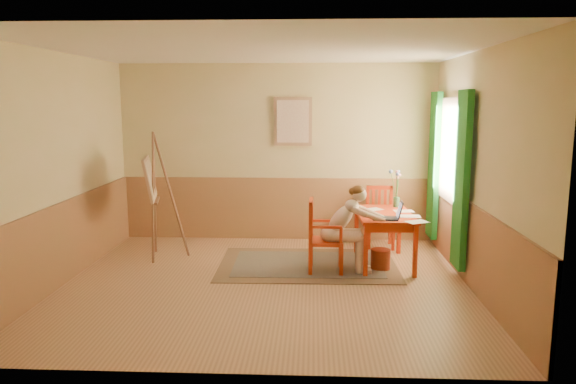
{
  "coord_description": "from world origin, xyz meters",
  "views": [
    {
      "loc": [
        0.57,
        -6.36,
        2.2
      ],
      "look_at": [
        0.25,
        0.55,
        1.05
      ],
      "focal_mm": 33.82,
      "sensor_mm": 36.0,
      "label": 1
    }
  ],
  "objects_px": {
    "chair_left": "(322,236)",
    "easel": "(152,184)",
    "table": "(384,219)",
    "chair_back": "(380,217)",
    "figure": "(347,225)",
    "laptop": "(390,215)"
  },
  "relations": [
    {
      "from": "table",
      "to": "chair_back",
      "type": "bearing_deg",
      "value": 86.41
    },
    {
      "from": "table",
      "to": "chair_back",
      "type": "height_order",
      "value": "chair_back"
    },
    {
      "from": "chair_left",
      "to": "chair_back",
      "type": "bearing_deg",
      "value": 55.59
    },
    {
      "from": "chair_back",
      "to": "easel",
      "type": "distance_m",
      "value": 3.42
    },
    {
      "from": "chair_left",
      "to": "laptop",
      "type": "xyz_separation_m",
      "value": [
        0.86,
        -0.02,
        0.29
      ]
    },
    {
      "from": "laptop",
      "to": "table",
      "type": "bearing_deg",
      "value": 92.38
    },
    {
      "from": "figure",
      "to": "easel",
      "type": "xyz_separation_m",
      "value": [
        -2.7,
        0.57,
        0.43
      ]
    },
    {
      "from": "table",
      "to": "easel",
      "type": "distance_m",
      "value": 3.26
    },
    {
      "from": "table",
      "to": "figure",
      "type": "xyz_separation_m",
      "value": [
        -0.53,
        -0.37,
        0.0
      ]
    },
    {
      "from": "table",
      "to": "chair_back",
      "type": "xyz_separation_m",
      "value": [
        0.06,
        0.96,
        -0.17
      ]
    },
    {
      "from": "figure",
      "to": "easel",
      "type": "distance_m",
      "value": 2.79
    },
    {
      "from": "chair_back",
      "to": "figure",
      "type": "distance_m",
      "value": 1.46
    },
    {
      "from": "chair_back",
      "to": "table",
      "type": "bearing_deg",
      "value": -93.59
    },
    {
      "from": "table",
      "to": "easel",
      "type": "relative_size",
      "value": 0.68
    },
    {
      "from": "chair_left",
      "to": "laptop",
      "type": "distance_m",
      "value": 0.91
    },
    {
      "from": "table",
      "to": "laptop",
      "type": "height_order",
      "value": "laptop"
    },
    {
      "from": "table",
      "to": "chair_left",
      "type": "height_order",
      "value": "chair_left"
    },
    {
      "from": "figure",
      "to": "table",
      "type": "bearing_deg",
      "value": 35.04
    },
    {
      "from": "table",
      "to": "easel",
      "type": "bearing_deg",
      "value": 176.39
    },
    {
      "from": "laptop",
      "to": "easel",
      "type": "distance_m",
      "value": 3.31
    },
    {
      "from": "chair_left",
      "to": "easel",
      "type": "bearing_deg",
      "value": 166.67
    },
    {
      "from": "chair_back",
      "to": "easel",
      "type": "xyz_separation_m",
      "value": [
        -3.28,
        -0.76,
        0.61
      ]
    }
  ]
}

